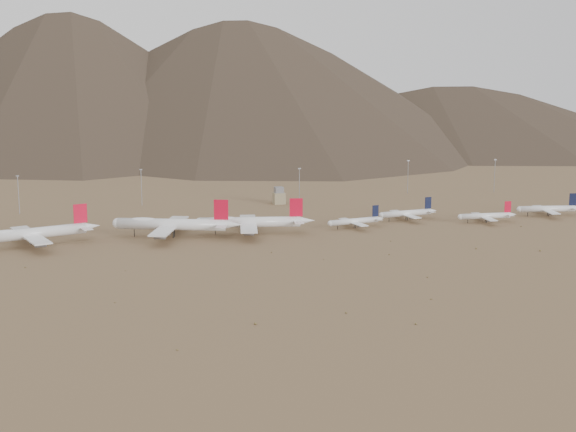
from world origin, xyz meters
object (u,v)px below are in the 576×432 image
object	(u,v)px
widebody_east	(251,222)
narrowbody_a	(356,221)
control_tower	(279,196)
narrowbody_b	(408,213)
widebody_centre	(172,224)
widebody_west	(33,233)

from	to	relation	value
widebody_east	narrowbody_a	size ratio (longest dim) A/B	1.79
widebody_east	narrowbody_a	xyz separation A→B (m)	(64.78, 0.93, -2.97)
widebody_east	control_tower	size ratio (longest dim) A/B	5.73
narrowbody_a	narrowbody_b	distance (m)	42.73
widebody_centre	narrowbody_a	bearing A→B (deg)	19.72
widebody_east	control_tower	bearing A→B (deg)	77.79
widebody_east	narrowbody_a	distance (m)	64.85
narrowbody_b	control_tower	world-z (taller)	narrowbody_b
narrowbody_b	widebody_west	bearing A→B (deg)	176.59
narrowbody_b	control_tower	xyz separation A→B (m)	(-63.01, 80.77, 0.82)
widebody_centre	narrowbody_b	world-z (taller)	widebody_centre
widebody_centre	narrowbody_a	xyz separation A→B (m)	(109.99, -1.59, -3.50)
widebody_centre	control_tower	distance (m)	127.99
widebody_east	narrowbody_a	world-z (taller)	widebody_east
widebody_east	narrowbody_b	bearing A→B (deg)	19.72
widebody_east	control_tower	xyz separation A→B (m)	(41.96, 96.22, -1.81)
widebody_east	widebody_west	bearing A→B (deg)	-168.61
widebody_west	control_tower	xyz separation A→B (m)	(162.55, 96.29, -1.82)
widebody_west	control_tower	bearing A→B (deg)	14.04
widebody_west	widebody_east	bearing A→B (deg)	-16.56
widebody_centre	control_tower	bearing A→B (deg)	67.61
widebody_west	widebody_east	distance (m)	120.59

